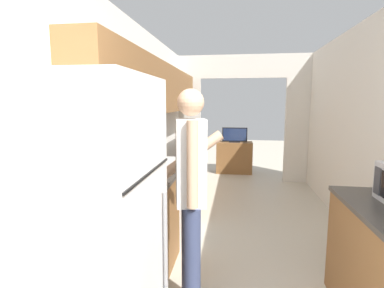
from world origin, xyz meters
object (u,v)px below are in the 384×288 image
Objects in this scene: tv_cabinet at (234,157)px; television at (235,135)px; refrigerator at (83,239)px; range_oven at (162,198)px; person at (191,196)px.

tv_cabinet is 1.44× the size of television.
refrigerator is 5.31m from television.
tv_cabinet is (0.77, 5.30, -0.51)m from refrigerator.
refrigerator is 1.99m from range_oven.
television is (0.29, 4.58, -0.05)m from person.
range_oven is at bearing 9.89° from person.
refrigerator is at bearing -88.03° from range_oven.
refrigerator reaches higher than range_oven.
person is at bearing -93.57° from tv_cabinet.
range_oven is 3.46m from tv_cabinet.
range_oven reaches higher than tv_cabinet.
tv_cabinet is (0.83, 3.35, -0.10)m from range_oven.
tv_cabinet is at bearing 76.02° from range_oven.
person is at bearing -66.63° from range_oven.
person is 4.66m from tv_cabinet.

